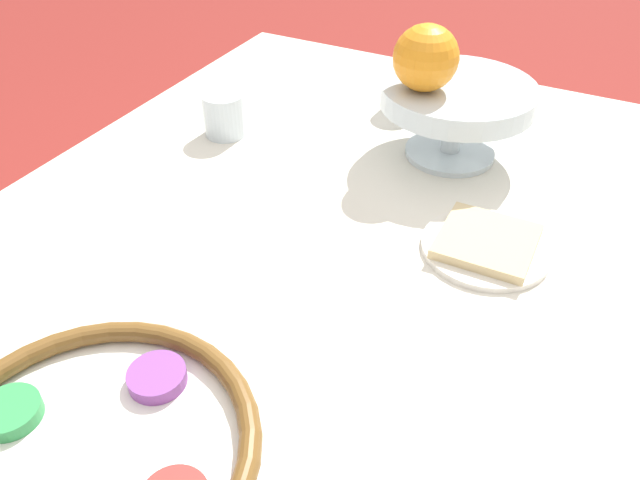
{
  "coord_description": "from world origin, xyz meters",
  "views": [
    {
      "loc": [
        -0.46,
        -0.17,
        1.2
      ],
      "look_at": [
        0.03,
        0.08,
        0.76
      ],
      "focal_mm": 35.0,
      "sensor_mm": 36.0,
      "label": 1
    }
  ],
  "objects_px": {
    "orange_fruit": "(426,58)",
    "cup_near": "(406,90)",
    "cup_mid": "(224,114)",
    "seder_plate": "(88,455)",
    "bread_plate": "(486,245)",
    "fruit_stand": "(457,101)"
  },
  "relations": [
    {
      "from": "fruit_stand",
      "to": "orange_fruit",
      "type": "height_order",
      "value": "orange_fruit"
    },
    {
      "from": "cup_near",
      "to": "cup_mid",
      "type": "relative_size",
      "value": 1.0
    },
    {
      "from": "fruit_stand",
      "to": "cup_near",
      "type": "relative_size",
      "value": 3.28
    },
    {
      "from": "seder_plate",
      "to": "bread_plate",
      "type": "height_order",
      "value": "seder_plate"
    },
    {
      "from": "orange_fruit",
      "to": "cup_near",
      "type": "bearing_deg",
      "value": 26.59
    },
    {
      "from": "bread_plate",
      "to": "cup_mid",
      "type": "height_order",
      "value": "cup_mid"
    },
    {
      "from": "cup_mid",
      "to": "bread_plate",
      "type": "bearing_deg",
      "value": -102.73
    },
    {
      "from": "cup_near",
      "to": "cup_mid",
      "type": "distance_m",
      "value": 0.3
    },
    {
      "from": "orange_fruit",
      "to": "seder_plate",
      "type": "bearing_deg",
      "value": 173.58
    },
    {
      "from": "orange_fruit",
      "to": "cup_mid",
      "type": "bearing_deg",
      "value": 101.83
    },
    {
      "from": "fruit_stand",
      "to": "orange_fruit",
      "type": "relative_size",
      "value": 2.48
    },
    {
      "from": "bread_plate",
      "to": "fruit_stand",
      "type": "bearing_deg",
      "value": 28.94
    },
    {
      "from": "seder_plate",
      "to": "bread_plate",
      "type": "relative_size",
      "value": 1.88
    },
    {
      "from": "seder_plate",
      "to": "cup_near",
      "type": "xyz_separation_m",
      "value": [
        0.74,
        0.01,
        0.02
      ]
    },
    {
      "from": "bread_plate",
      "to": "seder_plate",
      "type": "bearing_deg",
      "value": 153.5
    },
    {
      "from": "orange_fruit",
      "to": "bread_plate",
      "type": "height_order",
      "value": "orange_fruit"
    },
    {
      "from": "seder_plate",
      "to": "cup_near",
      "type": "bearing_deg",
      "value": 0.56
    },
    {
      "from": "seder_plate",
      "to": "fruit_stand",
      "type": "relative_size",
      "value": 1.33
    },
    {
      "from": "seder_plate",
      "to": "fruit_stand",
      "type": "xyz_separation_m",
      "value": [
        0.63,
        -0.11,
        0.07
      ]
    },
    {
      "from": "fruit_stand",
      "to": "orange_fruit",
      "type": "bearing_deg",
      "value": 132.27
    },
    {
      "from": "bread_plate",
      "to": "cup_near",
      "type": "distance_m",
      "value": 0.38
    },
    {
      "from": "orange_fruit",
      "to": "cup_near",
      "type": "height_order",
      "value": "orange_fruit"
    }
  ]
}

